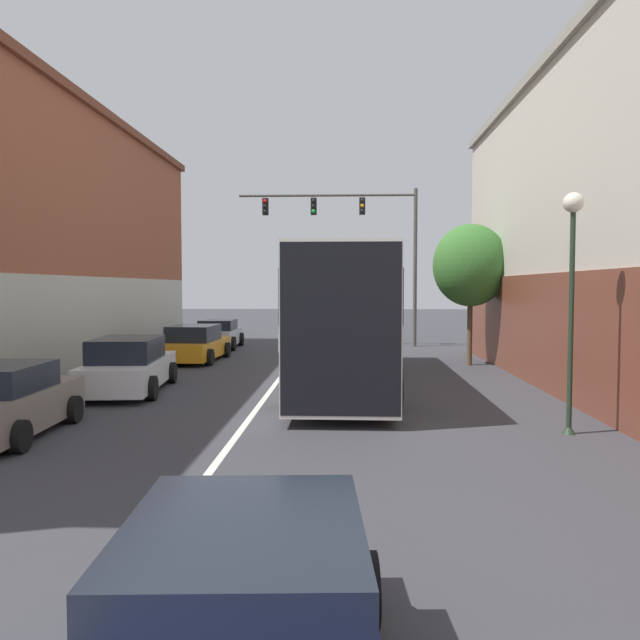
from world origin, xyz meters
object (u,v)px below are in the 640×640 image
Objects in this scene: bus at (344,312)px; traffic_signal_gantry at (359,230)px; street_lamp at (572,275)px; parked_car_left_mid at (1,402)px; parked_car_left_near at (195,344)px; parked_car_left_far at (129,366)px; street_tree_near at (471,266)px; parked_car_left_distant at (219,334)px; hatchback_foreground at (242,630)px.

traffic_signal_gantry is (0.64, 11.68, 3.44)m from bus.
street_lamp is at bearing -144.19° from bus.
parked_car_left_mid is 0.46× the size of traffic_signal_gantry.
parked_car_left_near is 0.52× the size of traffic_signal_gantry.
bus is 7.58m from street_lamp.
parked_car_left_near is at bearing 47.72° from bus.
street_tree_near reaches higher than parked_car_left_far.
bus reaches higher than parked_car_left_distant.
bus is 7.91m from parked_car_left_near.
bus is at bearing -151.79° from parked_car_left_distant.
bus is 12.20m from traffic_signal_gantry.
traffic_signal_gantry reaches higher than street_tree_near.
parked_car_left_mid reaches higher than hatchback_foreground.
traffic_signal_gantry is 1.84× the size of street_lamp.
hatchback_foreground is at bearing -144.75° from parked_car_left_mid.
traffic_signal_gantry is at bearing -23.68° from parked_car_left_mid.
parked_car_left_distant is (-5.29, 24.73, 0.04)m from hatchback_foreground.
parked_car_left_far is 0.55× the size of traffic_signal_gantry.
bus is at bearing -130.51° from parked_car_left_near.
street_lamp reaches higher than bus.
traffic_signal_gantry is at bearing 118.48° from street_tree_near.
hatchback_foreground is 9.45m from parked_car_left_mid.
street_tree_near reaches higher than street_lamp.
parked_car_left_near is (-5.14, 19.57, 0.05)m from hatchback_foreground.
bus reaches higher than hatchback_foreground.
street_lamp is 10.67m from street_tree_near.
bus is 14.39m from hatchback_foreground.
street_tree_near is at bearing -44.67° from bus.
parked_car_left_far reaches higher than parked_car_left_distant.
parked_car_left_distant is (-0.07, 12.15, -0.06)m from parked_car_left_far.
parked_car_left_mid reaches higher than parked_car_left_near.
bus is 12.06m from parked_car_left_distant.
parked_car_left_far is 1.20× the size of parked_car_left_distant.
street_lamp reaches higher than hatchback_foreground.
traffic_signal_gantry is 18.37m from street_lamp.
hatchback_foreground is at bearing 178.03° from bus.
parked_car_left_mid is (-5.83, 7.44, 0.06)m from hatchback_foreground.
parked_car_left_distant is 0.85× the size of street_lamp.
street_tree_near reaches higher than parked_car_left_mid.
parked_car_left_near is 0.94× the size of parked_car_left_far.
parked_car_left_far is at bearing -115.68° from traffic_signal_gantry.
street_tree_near is (0.16, 10.65, 0.56)m from street_lamp.
parked_car_left_near is at bearing -6.13° from parked_car_left_mid.
parked_car_left_mid is 11.06m from street_lamp.
parked_car_left_far is at bearing -9.63° from parked_car_left_mid.
street_lamp is 0.90× the size of street_tree_near.
parked_car_left_mid is 16.06m from street_tree_near.
traffic_signal_gantry reaches higher than parked_car_left_distant.
street_tree_near is (10.40, -5.90, 2.97)m from parked_car_left_distant.
parked_car_left_far is (-5.80, -1.72, -1.42)m from bus.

